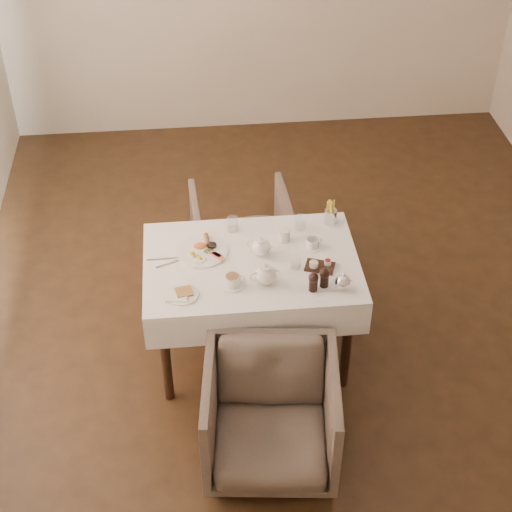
{
  "coord_description": "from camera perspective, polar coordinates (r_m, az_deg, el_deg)",
  "views": [
    {
      "loc": [
        -0.7,
        -4.06,
        3.7
      ],
      "look_at": [
        -0.34,
        -0.51,
        0.82
      ],
      "focal_mm": 55.0,
      "sensor_mm": 36.0,
      "label": 1
    }
  ],
  "objects": [
    {
      "name": "condiment_board",
      "position": [
        4.61,
        4.65,
        -0.71
      ],
      "size": [
        0.2,
        0.16,
        0.04
      ],
      "rotation": [
        0.0,
        0.0,
        -0.35
      ],
      "color": "black",
      "rests_on": "table"
    },
    {
      "name": "glass_mid",
      "position": [
        4.59,
        2.92,
        -0.42
      ],
      "size": [
        0.07,
        0.07,
        0.09
      ],
      "primitive_type": "cylinder",
      "rotation": [
        0.0,
        0.0,
        -0.05
      ],
      "color": "silver",
      "rests_on": "table"
    },
    {
      "name": "side_plate",
      "position": [
        4.43,
        -5.47,
        -2.82
      ],
      "size": [
        0.19,
        0.18,
        0.02
      ],
      "rotation": [
        0.0,
        0.0,
        -0.01
      ],
      "color": "white",
      "rests_on": "table"
    },
    {
      "name": "cutlery_fork",
      "position": [
        4.7,
        -6.74,
        -0.22
      ],
      "size": [
        0.2,
        0.02,
        0.0
      ],
      "primitive_type": "cube",
      "rotation": [
        0.0,
        0.0,
        1.58
      ],
      "color": "silver",
      "rests_on": "table"
    },
    {
      "name": "teapot_centre",
      "position": [
        4.67,
        0.36,
        0.75
      ],
      "size": [
        0.19,
        0.17,
        0.13
      ],
      "primitive_type": null,
      "rotation": [
        0.0,
        0.0,
        -0.35
      ],
      "color": "white",
      "rests_on": "table"
    },
    {
      "name": "breakfast_plate",
      "position": [
        4.72,
        -3.91,
        0.38
      ],
      "size": [
        0.31,
        0.31,
        0.04
      ],
      "rotation": [
        0.0,
        0.0,
        -0.37
      ],
      "color": "white",
      "rests_on": "table"
    },
    {
      "name": "pepper_mill_right",
      "position": [
        4.46,
        5.0,
        -1.55
      ],
      "size": [
        0.07,
        0.07,
        0.12
      ],
      "primitive_type": null,
      "rotation": [
        0.0,
        0.0,
        0.25
      ],
      "color": "black",
      "rests_on": "table"
    },
    {
      "name": "fries_cup",
      "position": [
        4.94,
        5.46,
        3.13
      ],
      "size": [
        0.08,
        0.08,
        0.17
      ],
      "rotation": [
        0.0,
        0.0,
        -0.43
      ],
      "color": "silver",
      "rests_on": "table"
    },
    {
      "name": "teapot_front",
      "position": [
        4.45,
        0.7,
        -1.3
      ],
      "size": [
        0.2,
        0.17,
        0.14
      ],
      "primitive_type": null,
      "rotation": [
        0.0,
        0.0,
        0.19
      ],
      "color": "white",
      "rests_on": "table"
    },
    {
      "name": "glass_right",
      "position": [
        4.89,
        3.27,
        2.45
      ],
      "size": [
        0.08,
        0.08,
        0.09
      ],
      "primitive_type": "cylinder",
      "rotation": [
        0.0,
        0.0,
        -0.15
      ],
      "color": "silver",
      "rests_on": "table"
    },
    {
      "name": "silver_pot",
      "position": [
        4.45,
        6.33,
        -1.84
      ],
      "size": [
        0.12,
        0.1,
        0.12
      ],
      "primitive_type": null,
      "rotation": [
        0.0,
        0.0,
        0.06
      ],
      "color": "white",
      "rests_on": "table"
    },
    {
      "name": "table",
      "position": [
        4.73,
        -0.34,
        -1.48
      ],
      "size": [
        1.28,
        0.88,
        0.75
      ],
      "color": "black",
      "rests_on": "ground"
    },
    {
      "name": "armchair_near",
      "position": [
        4.36,
        1.07,
        -11.53
      ],
      "size": [
        0.8,
        0.82,
        0.67
      ],
      "primitive_type": "imported",
      "rotation": [
        0.0,
        0.0,
        -0.11
      ],
      "color": "brown",
      "rests_on": "ground"
    },
    {
      "name": "teacup_far",
      "position": [
        4.75,
        4.12,
        0.92
      ],
      "size": [
        0.13,
        0.13,
        0.06
      ],
      "rotation": [
        0.0,
        0.0,
        0.27
      ],
      "color": "white",
      "rests_on": "table"
    },
    {
      "name": "teacup_near",
      "position": [
        4.47,
        -1.72,
        -1.83
      ],
      "size": [
        0.14,
        0.14,
        0.07
      ],
      "rotation": [
        0.0,
        0.0,
        -0.03
      ],
      "color": "white",
      "rests_on": "table"
    },
    {
      "name": "pepper_mill_left",
      "position": [
        4.43,
        4.2,
        -1.88
      ],
      "size": [
        0.07,
        0.07,
        0.12
      ],
      "primitive_type": null,
      "rotation": [
        0.0,
        0.0,
        -0.29
      ],
      "color": "black",
      "rests_on": "table"
    },
    {
      "name": "glass_left",
      "position": [
        4.87,
        -1.71,
        2.35
      ],
      "size": [
        0.08,
        0.08,
        0.1
      ],
      "primitive_type": "cylinder",
      "rotation": [
        0.0,
        0.0,
        -0.22
      ],
      "color": "silver",
      "rests_on": "table"
    },
    {
      "name": "cutlery_knife",
      "position": [
        4.66,
        -6.23,
        -0.53
      ],
      "size": [
        0.18,
        0.08,
        0.0
      ],
      "primitive_type": "cube",
      "rotation": [
        0.0,
        0.0,
        1.96
      ],
      "color": "silver",
      "rests_on": "table"
    },
    {
      "name": "armchair_far",
      "position": [
        5.58,
        -1.07,
        1.54
      ],
      "size": [
        0.71,
        0.73,
        0.63
      ],
      "primitive_type": "imported",
      "rotation": [
        0.0,
        0.0,
        3.19
      ],
      "color": "brown",
      "rests_on": "ground"
    },
    {
      "name": "creamer",
      "position": [
        4.79,
        2.08,
        1.55
      ],
      "size": [
        0.08,
        0.08,
        0.08
      ],
      "primitive_type": "cylinder",
      "rotation": [
        0.0,
        0.0,
        -0.17
      ],
      "color": "white",
      "rests_on": "table"
    }
  ]
}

